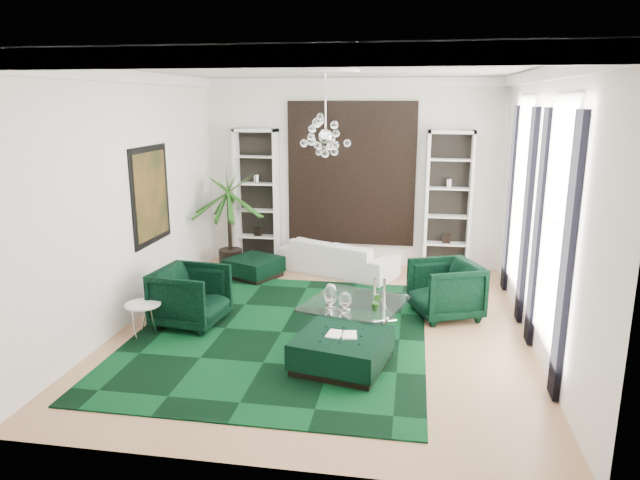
% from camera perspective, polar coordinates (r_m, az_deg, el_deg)
% --- Properties ---
extents(floor, '(6.00, 7.00, 0.02)m').
position_cam_1_polar(floor, '(8.82, 0.45, -8.67)').
color(floor, tan).
rests_on(floor, ground).
extents(ceiling, '(6.00, 7.00, 0.02)m').
position_cam_1_polar(ceiling, '(8.16, 0.51, 16.96)').
color(ceiling, white).
rests_on(ceiling, ground).
extents(wall_back, '(6.00, 0.02, 3.80)m').
position_cam_1_polar(wall_back, '(11.72, 3.17, 6.62)').
color(wall_back, white).
rests_on(wall_back, ground).
extents(wall_front, '(6.00, 0.02, 3.80)m').
position_cam_1_polar(wall_front, '(4.93, -5.89, -3.51)').
color(wall_front, white).
rests_on(wall_front, ground).
extents(wall_left, '(0.02, 7.00, 3.80)m').
position_cam_1_polar(wall_left, '(9.23, -18.36, 3.99)').
color(wall_left, white).
rests_on(wall_left, ground).
extents(wall_right, '(0.02, 7.00, 3.80)m').
position_cam_1_polar(wall_right, '(8.36, 21.33, 2.79)').
color(wall_right, white).
rests_on(wall_right, ground).
extents(crown_molding, '(6.00, 7.00, 0.18)m').
position_cam_1_polar(crown_molding, '(8.15, 0.51, 16.18)').
color(crown_molding, white).
rests_on(crown_molding, ceiling).
extents(ceiling_medallion, '(0.90, 0.90, 0.05)m').
position_cam_1_polar(ceiling_medallion, '(8.45, 0.84, 16.57)').
color(ceiling_medallion, white).
rests_on(ceiling_medallion, ceiling).
extents(tapestry, '(2.50, 0.06, 2.80)m').
position_cam_1_polar(tapestry, '(11.67, 3.14, 6.59)').
color(tapestry, black).
rests_on(tapestry, wall_back).
extents(shelving_left, '(0.90, 0.38, 2.80)m').
position_cam_1_polar(shelving_left, '(11.97, -6.32, 4.29)').
color(shelving_left, white).
rests_on(shelving_left, floor).
extents(shelving_right, '(0.90, 0.38, 2.80)m').
position_cam_1_polar(shelving_right, '(11.55, 12.70, 3.69)').
color(shelving_right, white).
rests_on(shelving_right, floor).
extents(painting, '(0.04, 1.30, 1.60)m').
position_cam_1_polar(painting, '(9.75, -16.52, 4.32)').
color(painting, black).
rests_on(painting, wall_left).
extents(window_near, '(0.03, 1.10, 2.90)m').
position_cam_1_polar(window_near, '(7.50, 22.53, 1.50)').
color(window_near, white).
rests_on(window_near, wall_right).
extents(curtain_near_a, '(0.07, 0.30, 3.25)m').
position_cam_1_polar(curtain_near_a, '(6.81, 23.47, -1.93)').
color(curtain_near_a, black).
rests_on(curtain_near_a, floor).
extents(curtain_near_b, '(0.07, 0.30, 3.25)m').
position_cam_1_polar(curtain_near_b, '(8.29, 20.97, 0.96)').
color(curtain_near_b, black).
rests_on(curtain_near_b, floor).
extents(window_far, '(0.03, 1.10, 2.90)m').
position_cam_1_polar(window_far, '(9.81, 19.49, 4.45)').
color(window_far, white).
rests_on(window_far, wall_right).
extents(curtain_far_a, '(0.07, 0.30, 3.25)m').
position_cam_1_polar(curtain_far_a, '(9.09, 19.96, 2.12)').
color(curtain_far_a, black).
rests_on(curtain_far_a, floor).
extents(curtain_far_b, '(0.07, 0.30, 3.25)m').
position_cam_1_polar(curtain_far_b, '(10.60, 18.50, 3.81)').
color(curtain_far_b, black).
rests_on(curtain_far_b, floor).
extents(rug, '(4.20, 5.00, 0.02)m').
position_cam_1_polar(rug, '(8.59, -3.89, -9.21)').
color(rug, black).
rests_on(rug, floor).
extents(sofa, '(2.48, 1.76, 0.68)m').
position_cam_1_polar(sofa, '(11.32, 1.84, -1.69)').
color(sofa, silver).
rests_on(sofa, floor).
extents(armchair_left, '(1.09, 1.07, 0.90)m').
position_cam_1_polar(armchair_left, '(8.95, -12.80, -5.52)').
color(armchair_left, black).
rests_on(armchair_left, floor).
extents(armchair_right, '(1.28, 1.26, 0.90)m').
position_cam_1_polar(armchair_right, '(9.27, 12.42, -4.85)').
color(armchair_right, black).
rests_on(armchair_right, floor).
extents(coffee_table, '(1.66, 1.66, 0.46)m').
position_cam_1_polar(coffee_table, '(8.56, 3.48, -7.70)').
color(coffee_table, white).
rests_on(coffee_table, floor).
extents(ottoman_side, '(1.17, 1.17, 0.39)m').
position_cam_1_polar(ottoman_side, '(11.16, -6.61, -2.77)').
color(ottoman_side, black).
rests_on(ottoman_side, floor).
extents(ottoman_front, '(1.32, 1.32, 0.44)m').
position_cam_1_polar(ottoman_front, '(7.47, 2.21, -11.05)').
color(ottoman_front, black).
rests_on(ottoman_front, floor).
extents(book, '(0.39, 0.26, 0.03)m').
position_cam_1_polar(book, '(7.38, 2.22, -9.39)').
color(book, white).
rests_on(book, ottoman_front).
extents(side_table, '(0.56, 0.56, 0.49)m').
position_cam_1_polar(side_table, '(8.76, -17.19, -7.68)').
color(side_table, white).
rests_on(side_table, floor).
extents(palm, '(1.89, 1.89, 2.61)m').
position_cam_1_polar(palm, '(11.45, -9.11, 3.27)').
color(palm, '#1E4F15').
rests_on(palm, floor).
extents(chandelier, '(0.83, 0.83, 0.73)m').
position_cam_1_polar(chandelier, '(8.40, 0.55, 10.31)').
color(chandelier, white).
rests_on(chandelier, ceiling).
extents(table_plant, '(0.17, 0.15, 0.26)m').
position_cam_1_polar(table_plant, '(8.15, 5.65, -6.19)').
color(table_plant, '#1E4F15').
rests_on(table_plant, coffee_table).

